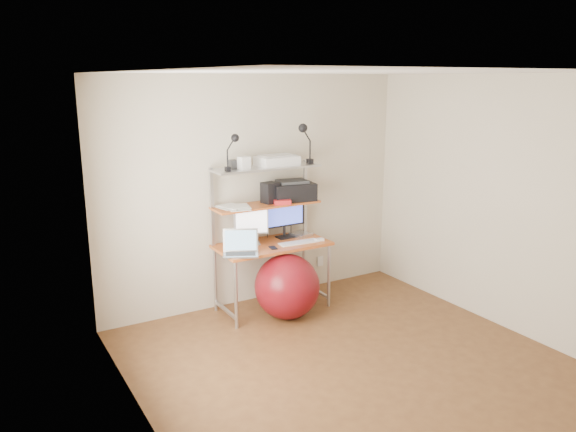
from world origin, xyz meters
name	(u,v)px	position (x,y,z in m)	size (l,w,h in m)	color
room	(356,228)	(0.00, 0.00, 1.25)	(3.60, 3.60, 3.60)	brown
computer_desk	(269,223)	(0.00, 1.50, 0.96)	(1.20, 0.60, 1.57)	#BE5D25
wall_outlet	(320,261)	(0.85, 1.79, 0.30)	(0.08, 0.01, 0.12)	silver
monitor_silver	(251,224)	(-0.19, 1.55, 0.96)	(0.35, 0.18, 0.41)	#B8B8BD
monitor_black	(284,215)	(0.23, 1.59, 0.99)	(0.50, 0.14, 0.50)	black
laptop	(241,249)	(-0.45, 1.29, 0.79)	(0.44, 0.41, 0.31)	#B5B6BA
keyboard	(299,242)	(0.25, 1.31, 0.75)	(0.44, 0.13, 0.01)	silver
mouse	(319,240)	(0.49, 1.27, 0.75)	(0.09, 0.06, 0.03)	silver
mac_mini	(301,234)	(0.42, 1.54, 0.76)	(0.20, 0.20, 0.04)	#B5B6BA
phone	(273,248)	(-0.07, 1.29, 0.74)	(0.06, 0.12, 0.01)	black
printer	(292,191)	(0.34, 1.59, 1.26)	(0.51, 0.39, 0.22)	black
nas_cube	(270,193)	(0.06, 1.59, 1.26)	(0.15, 0.15, 0.22)	black
red_box	(282,202)	(0.14, 1.46, 1.18)	(0.18, 0.12, 0.05)	red
scanner	(277,160)	(0.15, 1.60, 1.60)	(0.44, 0.29, 0.11)	silver
box_white	(244,163)	(-0.27, 1.53, 1.62)	(0.11, 0.09, 0.13)	silver
box_grey	(233,164)	(-0.36, 1.61, 1.60)	(0.09, 0.09, 0.09)	#2F3032
clip_lamp_left	(233,144)	(-0.41, 1.48, 1.82)	(0.15, 0.08, 0.37)	black
clip_lamp_right	(304,135)	(0.43, 1.50, 1.87)	(0.17, 0.10, 0.44)	black
exercise_ball	(287,287)	(0.02, 1.16, 0.34)	(0.68, 0.68, 0.68)	maroon
paper_stack	(235,207)	(-0.38, 1.56, 1.16)	(0.37, 0.41, 0.02)	white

